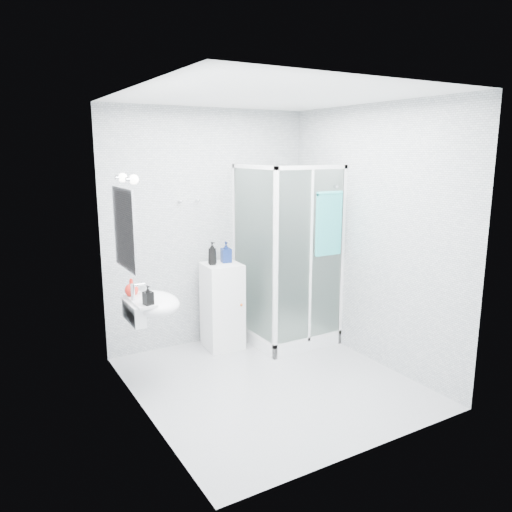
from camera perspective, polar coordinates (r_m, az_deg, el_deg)
room at (r=4.47m, az=1.72°, el=1.01°), size 2.40×2.60×2.60m
shower_enclosure at (r=5.65m, az=3.30°, el=-5.56°), size 0.90×0.95×2.00m
wall_basin at (r=4.58m, az=-11.96°, el=-5.47°), size 0.46×0.56×0.35m
mirror at (r=4.37m, az=-14.83°, el=3.03°), size 0.02×0.60×0.70m
vanity_lights at (r=4.34m, az=-14.49°, el=8.57°), size 0.10×0.40×0.08m
wall_hooks at (r=5.41m, az=-7.65°, el=6.27°), size 0.23×0.06×0.03m
storage_cabinet at (r=5.52m, az=-3.85°, el=-5.71°), size 0.42×0.43×0.95m
hand_towel at (r=5.28m, az=8.33°, el=3.86°), size 0.32×0.05×0.67m
shampoo_bottle_a at (r=5.34m, az=-5.03°, el=0.30°), size 0.12×0.12×0.25m
shampoo_bottle_b at (r=5.45m, az=-3.44°, el=0.45°), size 0.12×0.12×0.23m
soap_dispenser_orange at (r=4.64m, az=-14.06°, el=-3.49°), size 0.14×0.14×0.16m
soap_dispenser_black at (r=4.34m, az=-12.24°, el=-4.40°), size 0.09×0.09×0.17m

